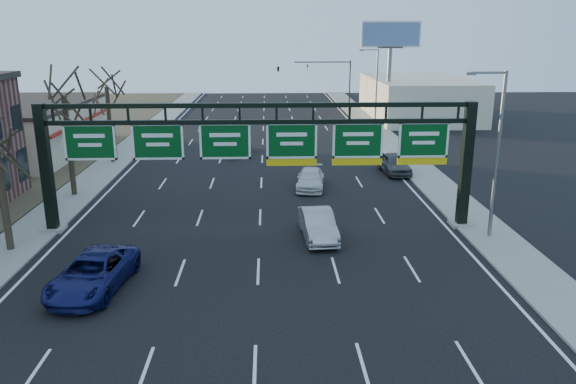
{
  "coord_description": "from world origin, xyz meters",
  "views": [
    {
      "loc": [
        0.52,
        -22.46,
        10.96
      ],
      "look_at": [
        1.5,
        4.36,
        3.2
      ],
      "focal_mm": 35.0,
      "sensor_mm": 36.0,
      "label": 1
    }
  ],
  "objects_px": {
    "car_blue_suv": "(93,273)",
    "car_silver_sedan": "(318,225)",
    "sign_gantry": "(261,149)",
    "car_white_wagon": "(310,179)"
  },
  "relations": [
    {
      "from": "sign_gantry",
      "to": "car_silver_sedan",
      "type": "xyz_separation_m",
      "value": [
        3.04,
        -1.72,
        -3.86
      ]
    },
    {
      "from": "sign_gantry",
      "to": "car_white_wagon",
      "type": "xyz_separation_m",
      "value": [
        3.38,
        8.38,
        -3.96
      ]
    },
    {
      "from": "sign_gantry",
      "to": "car_white_wagon",
      "type": "bearing_deg",
      "value": 68.01
    },
    {
      "from": "car_blue_suv",
      "to": "car_white_wagon",
      "type": "distance_m",
      "value": 19.31
    },
    {
      "from": "car_silver_sedan",
      "to": "car_white_wagon",
      "type": "height_order",
      "value": "car_silver_sedan"
    },
    {
      "from": "car_blue_suv",
      "to": "car_white_wagon",
      "type": "xyz_separation_m",
      "value": [
        10.71,
        16.07,
        -0.1
      ]
    },
    {
      "from": "sign_gantry",
      "to": "car_silver_sedan",
      "type": "relative_size",
      "value": 5.26
    },
    {
      "from": "car_blue_suv",
      "to": "car_silver_sedan",
      "type": "relative_size",
      "value": 1.2
    },
    {
      "from": "car_blue_suv",
      "to": "car_silver_sedan",
      "type": "xyz_separation_m",
      "value": [
        10.36,
        5.96,
        -0.01
      ]
    },
    {
      "from": "sign_gantry",
      "to": "car_blue_suv",
      "type": "bearing_deg",
      "value": -133.62
    }
  ]
}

